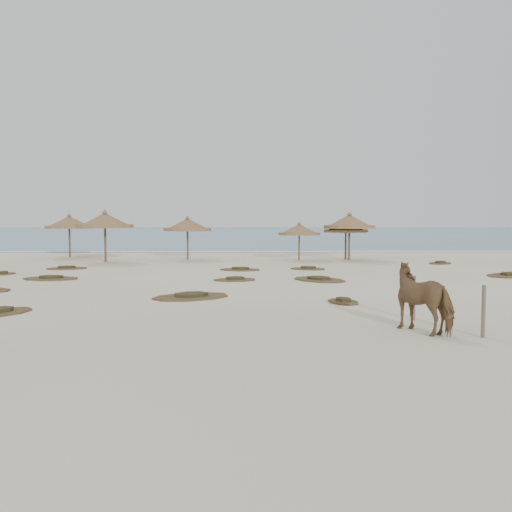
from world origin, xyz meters
name	(u,v)px	position (x,y,z in m)	size (l,w,h in m)	color
ground	(234,301)	(0.00, 0.00, 0.00)	(160.00, 160.00, 0.00)	beige
ocean	(244,233)	(0.00, 75.00, 0.00)	(200.00, 100.00, 0.01)	navy
foam_line	(241,252)	(0.00, 26.00, 0.00)	(70.00, 0.60, 0.01)	white
palapa_0	(69,223)	(-11.56, 20.16, 2.32)	(4.22, 4.22, 2.99)	brown
palapa_1	(105,221)	(-8.10, 15.89, 2.48)	(4.29, 4.29, 3.19)	brown
palapa_2	(187,225)	(-3.35, 17.91, 2.19)	(3.93, 3.93, 2.83)	brown
palapa_3	(299,230)	(3.73, 17.20, 1.90)	(3.23, 3.23, 2.45)	brown
palapa_4	(349,222)	(6.93, 17.38, 2.39)	(3.76, 3.76, 3.07)	brown
palapa_5	(346,227)	(6.78, 17.83, 2.08)	(3.66, 3.66, 2.68)	brown
horse	(425,298)	(4.70, -5.06, 0.82)	(0.88, 1.94, 1.64)	brown
fence_post_near	(483,311)	(5.81, -5.78, 0.60)	(0.09, 0.09, 1.21)	brown
fence_post_far	(414,298)	(4.86, -3.60, 0.60)	(0.09, 0.09, 1.19)	brown
scrub_1	(51,278)	(-8.23, 6.56, 0.05)	(2.58, 1.79, 0.16)	brown
scrub_2	(235,279)	(-0.09, 5.92, 0.05)	(2.08, 1.58, 0.16)	brown
scrub_3	(319,279)	(3.55, 5.90, 0.05)	(2.97, 3.16, 0.16)	brown
scrub_4	(431,286)	(7.58, 3.30, 0.05)	(1.62, 1.95, 0.16)	brown
scrub_6	(67,268)	(-9.06, 11.47, 0.05)	(2.39, 1.90, 0.16)	brown
scrub_7	(308,268)	(3.62, 10.99, 0.05)	(2.19, 1.81, 0.16)	brown
scrub_8	(2,274)	(-11.23, 8.58, 0.05)	(1.51, 1.62, 0.16)	brown
scrub_9	(191,296)	(-1.49, 0.75, 0.05)	(3.24, 2.86, 0.16)	brown
scrub_10	(440,263)	(11.73, 14.36, 0.05)	(2.03, 2.11, 0.16)	brown
scrub_12	(343,301)	(3.50, -0.49, 0.05)	(1.21, 1.54, 0.16)	brown
scrub_13	(240,269)	(0.08, 10.59, 0.05)	(2.36, 1.79, 0.16)	brown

